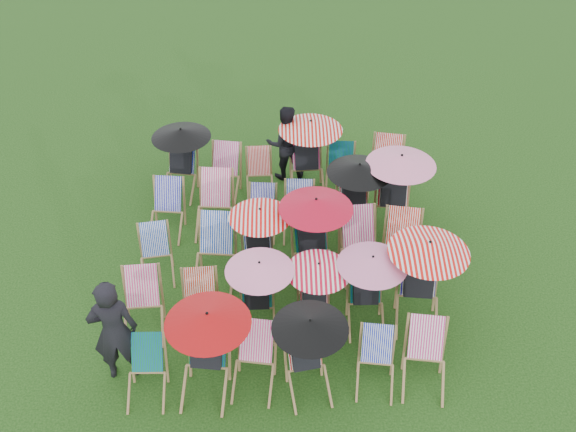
{
  "coord_description": "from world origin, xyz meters",
  "views": [
    {
      "loc": [
        -0.05,
        -7.81,
        7.56
      ],
      "look_at": [
        0.11,
        0.44,
        0.9
      ],
      "focal_mm": 40.0,
      "sensor_mm": 36.0,
      "label": 1
    }
  ],
  "objects_px": {
    "deckchair_5": "(425,360)",
    "deckchair_29": "(386,167)",
    "deckchair_0": "(146,373)",
    "person_left": "(114,331)",
    "person_rear": "(285,143)"
  },
  "relations": [
    {
      "from": "person_rear",
      "to": "deckchair_0",
      "type": "bearing_deg",
      "value": 60.37
    },
    {
      "from": "deckchair_5",
      "to": "person_left",
      "type": "bearing_deg",
      "value": -175.07
    },
    {
      "from": "deckchair_0",
      "to": "person_rear",
      "type": "distance_m",
      "value": 5.58
    },
    {
      "from": "deckchair_5",
      "to": "person_rear",
      "type": "xyz_separation_m",
      "value": [
        -1.86,
        5.09,
        0.32
      ]
    },
    {
      "from": "deckchair_29",
      "to": "person_rear",
      "type": "height_order",
      "value": "person_rear"
    },
    {
      "from": "deckchair_5",
      "to": "deckchair_29",
      "type": "bearing_deg",
      "value": 96.84
    },
    {
      "from": "person_left",
      "to": "person_rear",
      "type": "xyz_separation_m",
      "value": [
        2.39,
        4.86,
        -0.11
      ]
    },
    {
      "from": "deckchair_29",
      "to": "deckchair_0",
      "type": "bearing_deg",
      "value": -118.58
    },
    {
      "from": "deckchair_29",
      "to": "deckchair_5",
      "type": "bearing_deg",
      "value": -79.91
    },
    {
      "from": "deckchair_0",
      "to": "deckchair_5",
      "type": "distance_m",
      "value": 3.85
    },
    {
      "from": "deckchair_5",
      "to": "deckchair_0",
      "type": "bearing_deg",
      "value": -170.39
    },
    {
      "from": "deckchair_0",
      "to": "deckchair_5",
      "type": "bearing_deg",
      "value": 2.07
    },
    {
      "from": "deckchair_29",
      "to": "person_left",
      "type": "distance_m",
      "value": 6.19
    },
    {
      "from": "deckchair_5",
      "to": "person_left",
      "type": "relative_size",
      "value": 0.51
    },
    {
      "from": "person_left",
      "to": "person_rear",
      "type": "height_order",
      "value": "person_left"
    }
  ]
}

